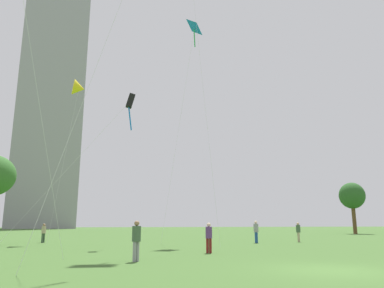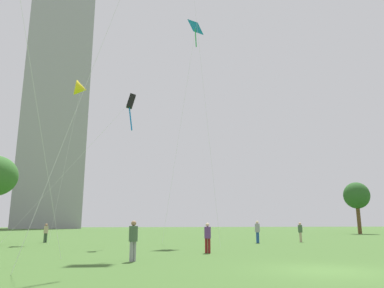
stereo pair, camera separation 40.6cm
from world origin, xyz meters
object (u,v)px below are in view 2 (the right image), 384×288
Objects in this scene: kite_flying_1 at (81,89)px; distant_highrise_0 at (58,77)px; park_tree_1 at (357,196)px; person_standing_3 at (208,236)px; person_standing_1 at (300,231)px; kite_flying_0 at (196,30)px; person_standing_5 at (257,230)px; kite_flying_5 at (131,103)px; person_standing_2 at (133,238)px; person_standing_0 at (46,232)px.

distant_highrise_0 is at bearing 101.31° from kite_flying_1.
kite_flying_1 is 44.03m from park_tree_1.
kite_flying_1 is 93.41m from distant_highrise_0.
person_standing_1 is at bearing -113.56° from person_standing_3.
kite_flying_0 is 2.67× the size of park_tree_1.
person_standing_5 is 20.68m from kite_flying_1.
kite_flying_0 is 96.43m from distant_highrise_0.
kite_flying_5 is (-10.72, -2.09, 9.54)m from person_standing_5.
person_standing_2 is at bearing -89.35° from distant_highrise_0.
person_standing_5 is at bearing 11.04° from kite_flying_5.
person_standing_2 is 115.40m from distant_highrise_0.
distant_highrise_0 is (-17.03, 85.12, 34.52)m from kite_flying_1.
person_standing_2 is at bearing 64.63° from person_standing_3.
person_standing_5 is at bearing -139.30° from park_tree_1.
kite_flying_0 is at bearing -75.41° from person_standing_3.
distant_highrise_0 reaches higher than kite_flying_5.
person_standing_5 is (10.67, 12.70, 0.04)m from person_standing_2.
person_standing_2 is 1.06× the size of person_standing_3.
park_tree_1 is at bearing -0.25° from person_standing_5.
kite_flying_5 is at bearing -57.78° from kite_flying_1.
kite_flying_0 is at bearing 133.72° from person_standing_0.
distant_highrise_0 is at bearing 61.67° from person_standing_2.
person_standing_5 is (17.17, -4.25, 0.13)m from person_standing_0.
kite_flying_1 reaches higher than person_standing_0.
kite_flying_5 is 42.84m from park_tree_1.
kite_flying_0 reaches higher than person_standing_5.
kite_flying_0 reaches higher than person_standing_2.
distant_highrise_0 reaches higher than kite_flying_1.
person_standing_0 is 13.33m from kite_flying_1.
kite_flying_0 reaches higher than person_standing_0.
kite_flying_1 is (-4.57, 17.78, 13.08)m from person_standing_2.
person_standing_3 is 0.14× the size of kite_flying_5.
park_tree_1 is (35.53, 23.43, -4.87)m from kite_flying_5.
kite_flying_0 is 12.01m from kite_flying_5.
person_standing_2 is 24.94m from kite_flying_0.
person_standing_5 reaches higher than person_standing_2.
person_standing_2 is at bearing -111.83° from kite_flying_0.
person_standing_0 is at bearing 70.78° from person_standing_2.
person_standing_2 reaches higher than person_standing_0.
park_tree_1 is at bearing 164.47° from person_standing_0.
park_tree_1 is (31.28, 30.40, 4.77)m from person_standing_3.
person_standing_3 is (-10.75, -9.94, -0.02)m from person_standing_1.
kite_flying_5 is at bearing -143.81° from kite_flying_0.
person_standing_1 is 0.15× the size of kite_flying_5.
person_standing_2 is at bearing -136.18° from park_tree_1.
kite_flying_1 reaches higher than park_tree_1.
kite_flying_0 is (1.83, 11.41, 18.99)m from person_standing_3.
person_standing_1 is 0.08× the size of kite_flying_0.
distant_highrise_0 is at bearing 103.14° from kite_flying_5.
person_standing_5 is at bearing -26.92° from kite_flying_0.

